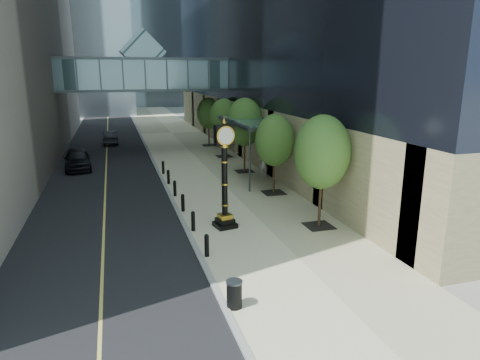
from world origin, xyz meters
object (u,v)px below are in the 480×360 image
(trash_bin, at_px, (234,295))
(car_near, at_px, (78,159))
(car_far, at_px, (111,137))
(pedestrian, at_px, (263,164))
(street_clock, at_px, (225,182))

(trash_bin, relative_size, car_near, 0.18)
(car_far, bearing_deg, trash_bin, 95.62)
(pedestrian, height_order, car_near, pedestrian)
(street_clock, distance_m, trash_bin, 7.94)
(trash_bin, height_order, car_far, car_far)
(car_near, xyz_separation_m, car_far, (2.60, 12.46, -0.13))
(street_clock, height_order, pedestrian, street_clock)
(car_near, distance_m, car_far, 12.73)
(trash_bin, height_order, car_near, car_near)
(street_clock, xyz_separation_m, trash_bin, (-1.63, -7.54, -1.91))
(trash_bin, distance_m, pedestrian, 18.76)
(pedestrian, relative_size, car_far, 0.44)
(street_clock, bearing_deg, trash_bin, -113.44)
(trash_bin, xyz_separation_m, pedestrian, (7.18, 17.33, 0.50))
(street_clock, bearing_deg, car_near, 104.86)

